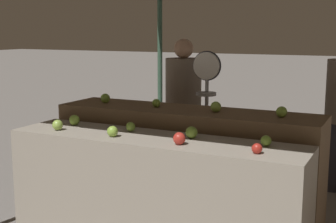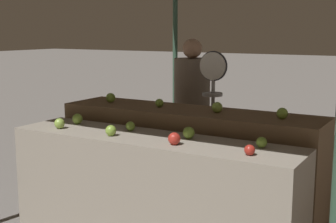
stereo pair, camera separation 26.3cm
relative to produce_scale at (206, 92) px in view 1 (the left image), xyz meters
The scene contains 16 objects.
display_counter_front 1.38m from the produce_scale, 87.10° to the right, with size 2.32×0.55×0.87m, color gray.
display_counter_back 0.85m from the produce_scale, 84.31° to the right, with size 2.32×0.55×0.99m, color brown.
apple_front_0 1.54m from the produce_scale, 119.42° to the right, with size 0.09×0.09×0.09m, color #8EB247.
apple_front_1 1.36m from the produce_scale, 99.48° to the right, with size 0.08×0.08×0.08m, color #84AD3D.
apple_front_2 1.38m from the produce_scale, 76.03° to the right, with size 0.09×0.09×0.09m, color #B72D23.
apple_front_3 1.61m from the produce_scale, 56.31° to the right, with size 0.07×0.07×0.07m, color #AD281E.
apple_front_4 1.35m from the produce_scale, 124.29° to the right, with size 0.09×0.09×0.09m, color #84AD3D.
apple_front_5 1.14m from the produce_scale, 100.30° to the right, with size 0.08×0.08×0.08m, color #7AA338.
apple_front_6 1.17m from the produce_scale, 73.53° to the right, with size 0.09×0.09×0.09m, color #7AA338.
apple_front_7 1.43m from the produce_scale, 51.17° to the right, with size 0.08×0.08×0.08m, color #7AA338.
apple_back_0 0.99m from the produce_scale, 140.43° to the right, with size 0.09×0.09×0.09m, color #7AA338.
apple_back_1 0.67m from the produce_scale, 109.41° to the right, with size 0.07×0.07×0.07m, color #7AA338.
apple_back_2 0.72m from the produce_scale, 61.90° to the right, with size 0.09×0.09×0.09m, color #8EB247.
apple_back_3 1.09m from the produce_scale, 35.61° to the right, with size 0.09×0.09×0.09m, color #84AD3D.
produce_scale is the anchor object (origin of this frame).
person_vendor_at_scale 0.53m from the produce_scale, 141.20° to the left, with size 0.52×0.52×1.58m.
Camera 1 is at (1.62, -3.01, 1.66)m, focal length 50.00 mm.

